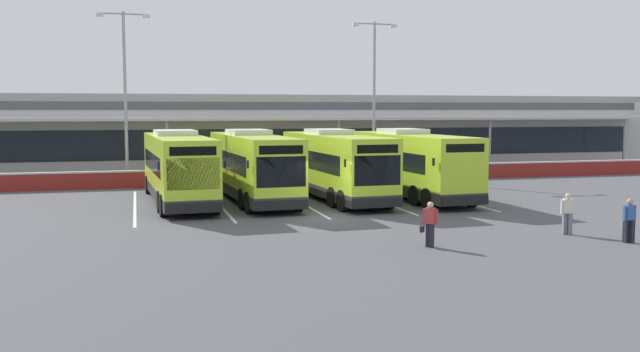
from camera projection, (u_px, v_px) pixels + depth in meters
The scene contains 17 objects.
ground_plane at pixel (328, 218), 31.07m from camera, with size 200.00×200.00×0.00m, color #4C4C51.
terminal_building at pixel (240, 132), 56.66m from camera, with size 70.00×13.00×6.00m.
red_barrier_wall at pixel (268, 176), 44.96m from camera, with size 60.00×0.40×1.10m.
coach_bus_leftmost at pixel (178, 169), 35.88m from camera, with size 3.43×12.27×3.78m.
coach_bus_left_centre at pixel (252, 167), 36.83m from camera, with size 3.43×12.27×3.78m.
coach_bus_centre at pixel (334, 166), 37.54m from camera, with size 3.43×12.27×3.78m.
coach_bus_right_centre at pixel (410, 165), 38.29m from camera, with size 3.43×12.27×3.78m.
bay_stripe_far_west at pixel (135, 206), 34.69m from camera, with size 0.14×13.00×0.01m, color silver.
bay_stripe_west at pixel (219, 203), 35.76m from camera, with size 0.14×13.00×0.01m, color silver.
bay_stripe_mid_west at pixel (297, 201), 36.84m from camera, with size 0.14×13.00×0.01m, color silver.
bay_stripe_centre at pixel (372, 198), 37.92m from camera, with size 0.14×13.00×0.01m, color silver.
bay_stripe_mid_east at pixel (442, 196), 38.99m from camera, with size 0.14×13.00×0.01m, color silver.
pedestrian_with_handbag at pixel (430, 223), 24.36m from camera, with size 0.60×0.54×1.62m.
pedestrian_in_dark_coat at pixel (568, 212), 26.82m from camera, with size 0.54×0.36×1.62m.
pedestrian_child at pixel (629, 219), 25.15m from camera, with size 0.54×0.30×1.62m.
lamp_post_west at pixel (125, 87), 43.75m from camera, with size 3.24×0.28×11.00m.
lamp_post_centre at pixel (374, 89), 48.80m from camera, with size 3.24×0.28×11.00m.
Camera 1 is at (-8.25, -29.62, 4.84)m, focal length 38.75 mm.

